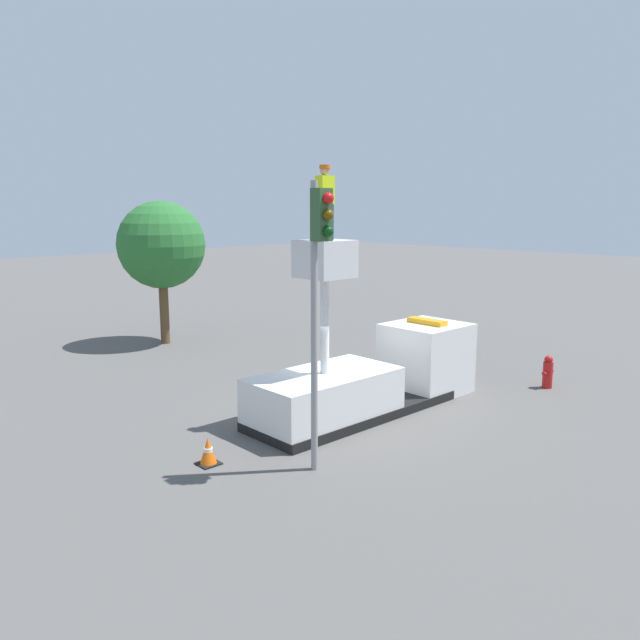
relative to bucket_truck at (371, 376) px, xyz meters
The scene contains 7 objects.
ground_plane 1.11m from the bucket_truck, behind, with size 120.00×120.00×0.00m, color #565451.
bucket_truck is the anchor object (origin of this frame).
worker 4.86m from the bucket_truck, behind, with size 0.40×0.26×1.75m.
traffic_light_pole 5.33m from the bucket_truck, 151.85° to the right, with size 0.34×0.57×5.87m.
fire_hydrant 5.86m from the bucket_truck, 22.90° to the right, with size 0.53×0.29×1.00m.
traffic_cone_rear 5.26m from the bucket_truck, behind, with size 0.45×0.45×0.59m.
tree_left_bg 11.55m from the bucket_truck, 89.49° to the left, with size 3.39×3.39×5.61m.
Camera 1 is at (-11.34, -10.87, 5.37)m, focal length 35.00 mm.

